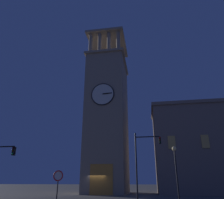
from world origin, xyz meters
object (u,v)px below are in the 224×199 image
Objects in this scene: clocktower at (108,119)px; street_lamp at (175,162)px; traffic_signal_mid at (143,155)px; no_horn_sign at (58,178)px; adjacent_wing_building at (215,148)px.

street_lamp is at bearing 125.68° from clocktower.
traffic_signal_mid reaches higher than no_horn_sign.
clocktower is 21.10m from no_horn_sign.
clocktower is 11.92× the size of no_horn_sign.
clocktower is 17.36m from adjacent_wing_building.
traffic_signal_mid is 10.32m from no_horn_sign.
clocktower reaches higher than no_horn_sign.
traffic_signal_mid is 1.37× the size of street_lamp.
clocktower reaches higher than traffic_signal_mid.
adjacent_wing_building reaches higher than street_lamp.
adjacent_wing_building is at bearing -133.38° from traffic_signal_mid.
street_lamp is (-9.10, 12.67, -8.28)m from clocktower.
adjacent_wing_building is at bearing -178.87° from clocktower.
clocktower is 4.42× the size of traffic_signal_mid.
traffic_signal_mid is (-5.99, 10.84, -7.37)m from clocktower.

